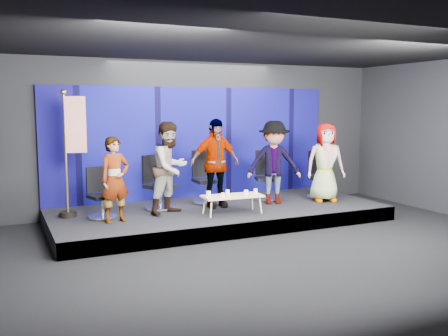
# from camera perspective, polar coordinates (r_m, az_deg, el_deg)

# --- Properties ---
(ground) EXTENTS (10.00, 10.00, 0.00)m
(ground) POSITION_cam_1_polar(r_m,az_deg,el_deg) (8.64, 6.32, -9.50)
(ground) COLOR black
(ground) RESTS_ON ground
(room_walls) EXTENTS (10.02, 8.02, 3.51)m
(room_walls) POSITION_cam_1_polar(r_m,az_deg,el_deg) (8.28, 6.55, 6.84)
(room_walls) COLOR black
(room_walls) RESTS_ON ground
(riser) EXTENTS (7.00, 3.00, 0.30)m
(riser) POSITION_cam_1_polar(r_m,az_deg,el_deg) (10.75, -0.57, -5.32)
(riser) COLOR black
(riser) RESTS_ON ground
(backdrop) EXTENTS (7.00, 0.08, 2.60)m
(backdrop) POSITION_cam_1_polar(r_m,az_deg,el_deg) (11.87, -3.44, 2.92)
(backdrop) COLOR #0B064D
(backdrop) RESTS_ON riser
(chair_a) EXTENTS (0.69, 0.69, 0.99)m
(chair_a) POSITION_cam_1_polar(r_m,az_deg,el_deg) (9.97, -13.89, -3.72)
(chair_a) COLOR silver
(chair_a) RESTS_ON riser
(panelist_a) EXTENTS (0.67, 0.53, 1.60)m
(panelist_a) POSITION_cam_1_polar(r_m,az_deg,el_deg) (9.48, -12.36, -1.32)
(panelist_a) COLOR black
(panelist_a) RESTS_ON riser
(chair_b) EXTENTS (0.87, 0.87, 1.14)m
(chair_b) POSITION_cam_1_polar(r_m,az_deg,el_deg) (10.57, -7.58, -2.68)
(chair_b) COLOR silver
(chair_b) RESTS_ON riser
(panelist_b) EXTENTS (1.13, 1.05, 1.85)m
(panelist_b) POSITION_cam_1_polar(r_m,az_deg,el_deg) (10.06, -6.18, 0.01)
(panelist_b) COLOR black
(panelist_b) RESTS_ON riser
(chair_c) EXTENTS (0.67, 0.67, 1.17)m
(chair_c) POSITION_cam_1_polar(r_m,az_deg,el_deg) (11.19, -2.11, -2.04)
(chair_c) COLOR silver
(chair_c) RESTS_ON riser
(panelist_c) EXTENTS (1.12, 0.48, 1.90)m
(panelist_c) POSITION_cam_1_polar(r_m,az_deg,el_deg) (10.65, -1.06, 0.56)
(panelist_c) COLOR black
(panelist_c) RESTS_ON riser
(chair_d) EXTENTS (0.82, 0.82, 1.14)m
(chair_d) POSITION_cam_1_polar(r_m,az_deg,el_deg) (11.62, 4.90, -1.78)
(chair_d) COLOR silver
(chair_d) RESTS_ON riser
(panelist_d) EXTENTS (1.35, 1.05, 1.84)m
(panelist_d) POSITION_cam_1_polar(r_m,az_deg,el_deg) (11.06, 5.73, 0.63)
(panelist_d) COLOR black
(panelist_d) RESTS_ON riser
(chair_e) EXTENTS (0.78, 0.78, 1.10)m
(chair_e) POSITION_cam_1_polar(r_m,az_deg,el_deg) (12.07, 10.83, -1.60)
(chair_e) COLOR silver
(chair_e) RESTS_ON riser
(panelist_e) EXTENTS (1.00, 0.80, 1.78)m
(panelist_e) POSITION_cam_1_polar(r_m,az_deg,el_deg) (11.51, 11.50, 0.62)
(panelist_e) COLOR black
(panelist_e) RESTS_ON riser
(coffee_table) EXTENTS (1.24, 0.58, 0.37)m
(coffee_table) POSITION_cam_1_polar(r_m,az_deg,el_deg) (10.07, 0.96, -3.30)
(coffee_table) COLOR tan
(coffee_table) RESTS_ON riser
(mug_a) EXTENTS (0.09, 0.09, 0.11)m
(mug_a) POSITION_cam_1_polar(r_m,az_deg,el_deg) (9.91, -1.79, -2.97)
(mug_a) COLOR silver
(mug_a) RESTS_ON coffee_table
(mug_b) EXTENTS (0.07, 0.07, 0.09)m
(mug_b) POSITION_cam_1_polar(r_m,az_deg,el_deg) (9.85, -0.13, -3.09)
(mug_b) COLOR silver
(mug_b) RESTS_ON coffee_table
(mug_c) EXTENTS (0.08, 0.08, 0.10)m
(mug_c) POSITION_cam_1_polar(r_m,az_deg,el_deg) (10.15, 0.41, -2.76)
(mug_c) COLOR silver
(mug_c) RESTS_ON coffee_table
(mug_d) EXTENTS (0.09, 0.09, 0.11)m
(mug_d) POSITION_cam_1_polar(r_m,az_deg,el_deg) (10.06, 2.53, -2.83)
(mug_d) COLOR silver
(mug_d) RESTS_ON coffee_table
(mug_e) EXTENTS (0.08, 0.08, 0.09)m
(mug_e) POSITION_cam_1_polar(r_m,az_deg,el_deg) (10.33, 3.63, -2.61)
(mug_e) COLOR silver
(mug_e) RESTS_ON coffee_table
(flag_stand) EXTENTS (0.56, 0.33, 2.48)m
(flag_stand) POSITION_cam_1_polar(r_m,az_deg,el_deg) (10.08, -16.96, 1.97)
(flag_stand) COLOR black
(flag_stand) RESTS_ON riser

